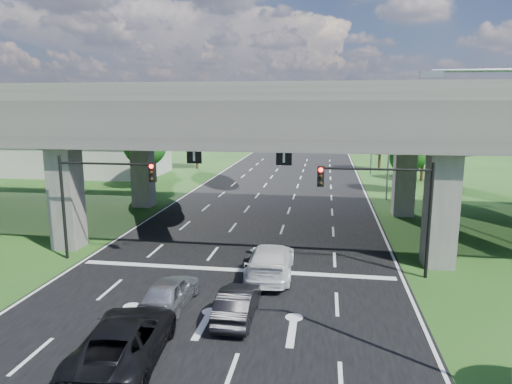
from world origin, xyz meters
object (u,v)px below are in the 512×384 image
(car_white, at_px, (270,260))
(car_trailing, at_px, (125,340))
(signal_right, at_px, (386,197))
(streetlight_far, at_px, (385,137))
(signal_left, at_px, (97,189))
(car_dark, at_px, (237,303))
(car_silver, at_px, (170,292))
(streetlight_beyond, at_px, (369,129))

(car_white, distance_m, car_trailing, 9.66)
(signal_right, xyz_separation_m, streetlight_far, (2.27, 20.06, 1.66))
(signal_left, distance_m, car_dark, 11.44)
(signal_left, xyz_separation_m, car_silver, (5.97, -5.33, -3.46))
(car_trailing, bearing_deg, streetlight_far, -117.47)
(signal_left, bearing_deg, car_dark, -33.43)
(car_white, bearing_deg, car_trailing, 63.77)
(signal_right, xyz_separation_m, streetlight_beyond, (2.27, 36.06, 1.66))
(signal_right, relative_size, car_trailing, 1.05)
(car_dark, height_order, car_white, car_white)
(signal_right, bearing_deg, signal_left, 180.00)
(signal_left, distance_m, streetlight_beyond, 40.30)
(streetlight_far, relative_size, car_dark, 2.46)
(signal_left, relative_size, car_white, 1.06)
(car_trailing, bearing_deg, car_dark, -136.36)
(streetlight_far, distance_m, car_silver, 28.52)
(signal_left, xyz_separation_m, streetlight_beyond, (17.92, 36.06, 1.66))
(car_silver, bearing_deg, streetlight_beyond, -103.78)
(signal_right, relative_size, car_white, 1.06)
(car_dark, distance_m, car_trailing, 4.94)
(car_silver, relative_size, car_dark, 1.01)
(streetlight_beyond, bearing_deg, car_white, -102.29)
(streetlight_far, relative_size, streetlight_beyond, 1.00)
(signal_right, height_order, signal_left, same)
(signal_right, height_order, car_dark, signal_right)
(streetlight_beyond, distance_m, car_silver, 43.38)
(car_trailing, bearing_deg, streetlight_beyond, -110.19)
(car_trailing, bearing_deg, signal_left, -64.41)
(streetlight_beyond, height_order, car_dark, streetlight_beyond)
(car_dark, bearing_deg, streetlight_far, -109.11)
(signal_left, height_order, car_silver, signal_left)
(streetlight_beyond, height_order, car_white, streetlight_beyond)
(streetlight_far, height_order, car_silver, streetlight_far)
(streetlight_far, xyz_separation_m, car_dark, (-8.83, -26.06, -5.15))
(car_white, relative_size, car_trailing, 0.99)
(streetlight_beyond, relative_size, car_dark, 2.46)
(signal_right, relative_size, car_silver, 1.47)
(streetlight_beyond, relative_size, car_silver, 2.45)
(car_dark, distance_m, car_white, 5.12)
(streetlight_far, distance_m, car_dark, 27.99)
(streetlight_beyond, relative_size, car_white, 1.77)
(car_silver, bearing_deg, signal_right, -148.82)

